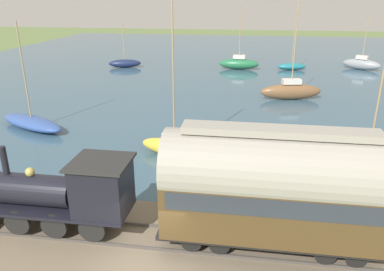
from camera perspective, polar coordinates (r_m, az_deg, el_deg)
The scene contains 15 objects.
harbor_water at distance 55.51m, azimuth 5.43°, elevation 10.97°, with size 80.00×80.00×0.01m.
rail_embankment at distance 15.11m, azimuth -4.97°, elevation -16.06°, with size 5.23×56.00×0.59m.
steam_locomotive at distance 15.13m, azimuth -18.17°, elevation -7.99°, with size 2.02×6.04×3.33m.
passenger_coach at distance 13.31m, azimuth 12.53°, elevation -7.52°, with size 2.61×8.04×4.61m.
sailboat_teal at distance 51.54m, azimuth 14.95°, elevation 10.20°, with size 1.81×3.86×7.61m.
sailboat_navy at distance 52.42m, azimuth -10.20°, elevation 10.79°, with size 2.52×4.52×5.90m.
sailboat_white at distance 20.73m, azimuth 24.71°, elevation -6.26°, with size 3.09×4.31×8.59m.
sailboat_green at distance 50.68m, azimuth 7.15°, elevation 10.86°, with size 1.74×5.23×8.53m.
sailboat_brown at distance 36.50m, azimuth 14.81°, elevation 6.62°, with size 2.42×5.88×9.19m.
sailboat_gray at distance 54.76m, azimuth 24.40°, elevation 9.92°, with size 3.73×4.87×6.97m.
sailboat_blue at distance 29.85m, azimuth -23.22°, elevation 1.86°, with size 4.33×6.51×7.69m.
sailboat_yellow at distance 22.62m, azimuth -2.68°, elevation -1.72°, with size 2.59×4.71×9.21m.
rowboat_far_out at distance 26.10m, azimuth 9.78°, elevation 0.08°, with size 1.16×1.93×0.41m.
rowboat_near_shore at distance 19.79m, azimuth 10.21°, elevation -6.97°, with size 1.25×2.08×0.36m.
rowboat_mid_harbor at distance 24.85m, azimuth 19.69°, elevation -1.83°, with size 2.48×1.98×0.50m.
Camera 1 is at (-10.33, -3.05, 9.24)m, focal length 35.00 mm.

